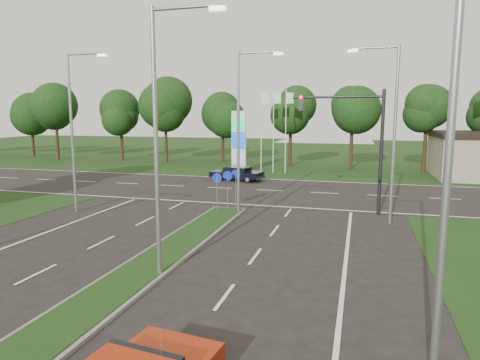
# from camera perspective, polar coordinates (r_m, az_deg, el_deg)

# --- Properties ---
(verge_far) EXTENTS (160.00, 50.00, 0.02)m
(verge_far) POSITION_cam_1_polar(r_m,az_deg,el_deg) (62.64, 8.92, 3.41)
(verge_far) COLOR black
(verge_far) RESTS_ON ground
(cross_road) EXTENTS (160.00, 12.00, 0.02)m
(cross_road) POSITION_cam_1_polar(r_m,az_deg,el_deg) (32.30, 2.31, -1.33)
(cross_road) COLOR black
(cross_road) RESTS_ON ground
(median_kerb) EXTENTS (2.00, 26.00, 0.12)m
(median_kerb) POSITION_cam_1_polar(r_m,az_deg,el_deg) (14.30, -17.28, -14.50)
(median_kerb) COLOR slate
(median_kerb) RESTS_ON ground
(streetlight_median_near) EXTENTS (2.53, 0.22, 9.00)m
(streetlight_median_near) POSITION_cam_1_polar(r_m,az_deg,el_deg) (14.43, -10.48, 6.48)
(streetlight_median_near) COLOR gray
(streetlight_median_near) RESTS_ON ground
(streetlight_median_far) EXTENTS (2.53, 0.22, 9.00)m
(streetlight_median_far) POSITION_cam_1_polar(r_m,az_deg,el_deg) (23.82, 0.24, 7.41)
(streetlight_median_far) COLOR gray
(streetlight_median_far) RESTS_ON ground
(streetlight_left_far) EXTENTS (2.53, 0.22, 9.00)m
(streetlight_left_far) POSITION_cam_1_polar(r_m,az_deg,el_deg) (26.16, -21.21, 6.94)
(streetlight_left_far) COLOR gray
(streetlight_left_far) RESTS_ON ground
(streetlight_right_far) EXTENTS (2.53, 0.22, 9.00)m
(streetlight_right_far) POSITION_cam_1_polar(r_m,az_deg,el_deg) (23.00, 19.46, 6.88)
(streetlight_right_far) COLOR gray
(streetlight_right_far) RESTS_ON ground
(streetlight_right_near) EXTENTS (2.53, 0.22, 9.00)m
(streetlight_right_near) POSITION_cam_1_polar(r_m,az_deg,el_deg) (9.08, 24.94, 4.64)
(streetlight_right_near) COLOR gray
(streetlight_right_near) RESTS_ON ground
(traffic_signal) EXTENTS (5.10, 0.42, 7.00)m
(traffic_signal) POSITION_cam_1_polar(r_m,az_deg,el_deg) (24.97, 15.41, 6.18)
(traffic_signal) COLOR black
(traffic_signal) RESTS_ON ground
(median_signs) EXTENTS (1.16, 1.76, 2.38)m
(median_signs) POSITION_cam_1_polar(r_m,az_deg,el_deg) (24.79, -1.75, -0.36)
(median_signs) COLOR gray
(median_signs) RESTS_ON ground
(gas_pylon) EXTENTS (5.80, 1.26, 8.00)m
(gas_pylon) POSITION_cam_1_polar(r_m,az_deg,el_deg) (41.59, 0.14, 5.34)
(gas_pylon) COLOR silver
(gas_pylon) RESTS_ON ground
(treeline_far) EXTENTS (6.00, 6.00, 9.90)m
(treeline_far) POSITION_cam_1_polar(r_m,az_deg,el_deg) (47.46, 7.02, 10.07)
(treeline_far) COLOR black
(treeline_far) RESTS_ON ground
(navy_sedan) EXTENTS (4.65, 2.50, 1.22)m
(navy_sedan) POSITION_cam_1_polar(r_m,az_deg,el_deg) (36.71, -0.42, 0.91)
(navy_sedan) COLOR black
(navy_sedan) RESTS_ON ground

